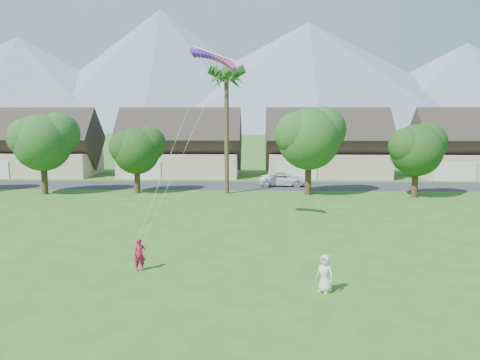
{
  "coord_description": "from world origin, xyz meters",
  "views": [
    {
      "loc": [
        1.02,
        -17.53,
        7.43
      ],
      "look_at": [
        0.0,
        10.0,
        3.8
      ],
      "focal_mm": 35.0,
      "sensor_mm": 36.0,
      "label": 1
    }
  ],
  "objects_px": {
    "parafoil_kite": "(215,57)",
    "watcher": "(325,273)",
    "kite_flyer": "(140,255)",
    "parked_car": "(283,179)"
  },
  "relations": [
    {
      "from": "watcher",
      "to": "parafoil_kite",
      "type": "height_order",
      "value": "parafoil_kite"
    },
    {
      "from": "watcher",
      "to": "parked_car",
      "type": "height_order",
      "value": "watcher"
    },
    {
      "from": "watcher",
      "to": "kite_flyer",
      "type": "bearing_deg",
      "value": -154.24
    },
    {
      "from": "watcher",
      "to": "parked_car",
      "type": "bearing_deg",
      "value": 132.3
    },
    {
      "from": "parked_car",
      "to": "watcher",
      "type": "bearing_deg",
      "value": -176.32
    },
    {
      "from": "kite_flyer",
      "to": "parafoil_kite",
      "type": "distance_m",
      "value": 14.07
    },
    {
      "from": "watcher",
      "to": "parafoil_kite",
      "type": "distance_m",
      "value": 16.5
    },
    {
      "from": "kite_flyer",
      "to": "parafoil_kite",
      "type": "bearing_deg",
      "value": 49.47
    },
    {
      "from": "parafoil_kite",
      "to": "watcher",
      "type": "bearing_deg",
      "value": -56.14
    },
    {
      "from": "parked_car",
      "to": "parafoil_kite",
      "type": "bearing_deg",
      "value": 168.36
    }
  ]
}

